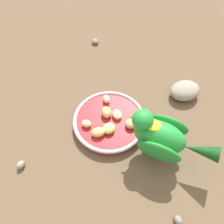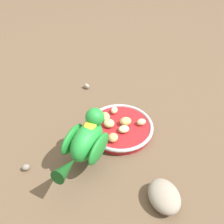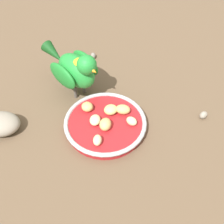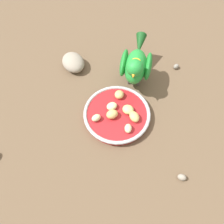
% 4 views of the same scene
% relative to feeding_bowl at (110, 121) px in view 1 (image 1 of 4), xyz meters
% --- Properties ---
extents(ground_plane, '(4.00, 4.00, 0.00)m').
position_rel_feeding_bowl_xyz_m(ground_plane, '(-0.01, 0.00, -0.01)').
color(ground_plane, brown).
extents(feeding_bowl, '(0.20, 0.20, 0.03)m').
position_rel_feeding_bowl_xyz_m(feeding_bowl, '(0.00, 0.00, 0.00)').
color(feeding_bowl, '#AD1E23').
rests_on(feeding_bowl, ground_plane).
extents(apple_piece_0, '(0.03, 0.04, 0.02)m').
position_rel_feeding_bowl_xyz_m(apple_piece_0, '(-0.04, 0.04, 0.02)').
color(apple_piece_0, tan).
rests_on(apple_piece_0, feeding_bowl).
extents(apple_piece_1, '(0.03, 0.03, 0.02)m').
position_rel_feeding_bowl_xyz_m(apple_piece_1, '(-0.01, 0.07, 0.02)').
color(apple_piece_1, beige).
rests_on(apple_piece_1, feeding_bowl).
extents(apple_piece_2, '(0.04, 0.03, 0.02)m').
position_rel_feeding_bowl_xyz_m(apple_piece_2, '(0.01, -0.02, 0.02)').
color(apple_piece_2, beige).
rests_on(apple_piece_2, feeding_bowl).
extents(apple_piece_3, '(0.04, 0.03, 0.03)m').
position_rel_feeding_bowl_xyz_m(apple_piece_3, '(0.02, 0.01, 0.02)').
color(apple_piece_3, tan).
rests_on(apple_piece_3, feeding_bowl).
extents(apple_piece_4, '(0.05, 0.05, 0.02)m').
position_rel_feeding_bowl_xyz_m(apple_piece_4, '(-0.03, 0.01, 0.02)').
color(apple_piece_4, '#C6D17A').
rests_on(apple_piece_4, feeding_bowl).
extents(apple_piece_5, '(0.03, 0.02, 0.02)m').
position_rel_feeding_bowl_xyz_m(apple_piece_5, '(0.06, 0.00, 0.02)').
color(apple_piece_5, beige).
rests_on(apple_piece_5, feeding_bowl).
extents(apple_piece_6, '(0.04, 0.04, 0.02)m').
position_rel_feeding_bowl_xyz_m(apple_piece_6, '(-0.03, -0.05, 0.02)').
color(apple_piece_6, tan).
rests_on(apple_piece_6, feeding_bowl).
extents(parrot, '(0.15, 0.20, 0.15)m').
position_rel_feeding_bowl_xyz_m(parrot, '(-0.10, -0.10, 0.07)').
color(parrot, '#59544C').
rests_on(parrot, ground_plane).
extents(rock_large, '(0.09, 0.10, 0.05)m').
position_rel_feeding_bowl_xyz_m(rock_large, '(0.07, -0.24, 0.01)').
color(rock_large, gray).
rests_on(rock_large, ground_plane).
extents(pebble_0, '(0.02, 0.02, 0.02)m').
position_rel_feeding_bowl_xyz_m(pebble_0, '(-0.26, -0.11, -0.01)').
color(pebble_0, gray).
rests_on(pebble_0, ground_plane).
extents(pebble_1, '(0.03, 0.03, 0.02)m').
position_rel_feeding_bowl_xyz_m(pebble_1, '(-0.09, 0.24, -0.00)').
color(pebble_1, gray).
rests_on(pebble_1, ground_plane).
extents(pebble_2, '(0.04, 0.04, 0.02)m').
position_rel_feeding_bowl_xyz_m(pebble_2, '(0.36, 0.01, -0.01)').
color(pebble_2, gray).
rests_on(pebble_2, ground_plane).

